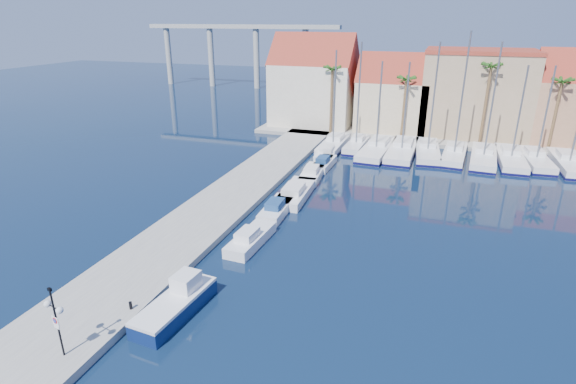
% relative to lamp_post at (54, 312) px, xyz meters
% --- Properties ---
extents(ground, '(260.00, 260.00, 0.00)m').
position_rel_lamp_post_xyz_m(ground, '(7.34, 6.88, -3.03)').
color(ground, black).
rests_on(ground, ground).
extents(quay_west, '(6.00, 77.00, 0.50)m').
position_rel_lamp_post_xyz_m(quay_west, '(-1.66, 20.38, -2.78)').
color(quay_west, gray).
rests_on(quay_west, ground).
extents(shore_north, '(54.00, 16.00, 0.50)m').
position_rel_lamp_post_xyz_m(shore_north, '(17.34, 54.88, -2.78)').
color(shore_north, gray).
rests_on(shore_north, ground).
extents(lamp_post, '(1.29, 0.56, 3.86)m').
position_rel_lamp_post_xyz_m(lamp_post, '(0.00, 0.00, 0.00)').
color(lamp_post, black).
rests_on(lamp_post, quay_west).
extents(bollard, '(0.18, 0.18, 0.46)m').
position_rel_lamp_post_xyz_m(bollard, '(0.74, 4.20, -2.31)').
color(bollard, black).
rests_on(bollard, quay_west).
extents(fishing_boat, '(2.43, 5.92, 2.02)m').
position_rel_lamp_post_xyz_m(fishing_boat, '(3.05, 5.34, -2.36)').
color(fishing_boat, '#0E2051').
rests_on(fishing_boat, ground).
extents(motorboat_west_0, '(2.08, 5.64, 1.40)m').
position_rel_lamp_post_xyz_m(motorboat_west_0, '(3.70, 14.39, -2.52)').
color(motorboat_west_0, white).
rests_on(motorboat_west_0, ground).
extents(motorboat_west_1, '(1.97, 5.66, 1.40)m').
position_rel_lamp_post_xyz_m(motorboat_west_1, '(3.60, 20.39, -2.52)').
color(motorboat_west_1, white).
rests_on(motorboat_west_1, ground).
extents(motorboat_west_2, '(2.67, 7.49, 1.40)m').
position_rel_lamp_post_xyz_m(motorboat_west_2, '(3.96, 24.52, -2.52)').
color(motorboat_west_2, white).
rests_on(motorboat_west_2, ground).
extents(motorboat_west_3, '(2.44, 6.16, 1.40)m').
position_rel_lamp_post_xyz_m(motorboat_west_3, '(3.92, 30.50, -2.52)').
color(motorboat_west_3, white).
rests_on(motorboat_west_3, ground).
extents(motorboat_west_4, '(1.81, 5.39, 1.40)m').
position_rel_lamp_post_xyz_m(motorboat_west_4, '(4.19, 34.28, -2.52)').
color(motorboat_west_4, white).
rests_on(motorboat_west_4, ground).
extents(motorboat_west_5, '(2.74, 6.99, 1.40)m').
position_rel_lamp_post_xyz_m(motorboat_west_5, '(3.45, 38.77, -2.52)').
color(motorboat_west_5, white).
rests_on(motorboat_west_5, ground).
extents(sailboat_0, '(2.67, 9.87, 12.32)m').
position_rel_lamp_post_xyz_m(sailboat_0, '(3.40, 42.57, -2.45)').
color(sailboat_0, white).
rests_on(sailboat_0, ground).
extents(sailboat_1, '(2.33, 8.11, 13.26)m').
position_rel_lamp_post_xyz_m(sailboat_1, '(6.27, 43.24, -2.39)').
color(sailboat_1, white).
rests_on(sailboat_1, ground).
extents(sailboat_2, '(3.83, 11.77, 11.22)m').
position_rel_lamp_post_xyz_m(sailboat_2, '(9.06, 42.20, -2.48)').
color(sailboat_2, white).
rests_on(sailboat_2, ground).
extents(sailboat_3, '(3.36, 11.84, 11.20)m').
position_rel_lamp_post_xyz_m(sailboat_3, '(12.09, 42.66, -2.48)').
color(sailboat_3, white).
rests_on(sailboat_3, ground).
extents(sailboat_4, '(3.57, 10.65, 13.41)m').
position_rel_lamp_post_xyz_m(sailboat_4, '(15.08, 43.18, -2.44)').
color(sailboat_4, white).
rests_on(sailboat_4, ground).
extents(sailboat_5, '(3.28, 9.67, 14.64)m').
position_rel_lamp_post_xyz_m(sailboat_5, '(18.25, 42.70, -2.41)').
color(sailboat_5, white).
rests_on(sailboat_5, ground).
extents(sailboat_6, '(3.57, 10.77, 13.56)m').
position_rel_lamp_post_xyz_m(sailboat_6, '(21.51, 42.76, -2.45)').
color(sailboat_6, white).
rests_on(sailboat_6, ground).
extents(sailboat_7, '(2.80, 10.57, 11.16)m').
position_rel_lamp_post_xyz_m(sailboat_7, '(24.47, 43.17, -2.47)').
color(sailboat_7, white).
rests_on(sailboat_7, ground).
extents(sailboat_8, '(3.22, 9.76, 11.18)m').
position_rel_lamp_post_xyz_m(sailboat_8, '(27.12, 43.51, -2.46)').
color(sailboat_8, white).
rests_on(sailboat_8, ground).
extents(sailboat_9, '(2.96, 10.35, 13.99)m').
position_rel_lamp_post_xyz_m(sailboat_9, '(30.44, 43.27, -2.43)').
color(sailboat_9, white).
rests_on(sailboat_9, ground).
extents(building_0, '(12.30, 9.00, 13.50)m').
position_rel_lamp_post_xyz_m(building_0, '(-2.66, 53.88, 3.49)').
color(building_0, beige).
rests_on(building_0, shore_north).
extents(building_1, '(10.30, 8.00, 11.00)m').
position_rel_lamp_post_xyz_m(building_1, '(9.34, 53.88, 2.26)').
color(building_1, beige).
rests_on(building_1, shore_north).
extents(building_2, '(14.20, 10.20, 11.50)m').
position_rel_lamp_post_xyz_m(building_2, '(20.34, 54.88, 3.22)').
color(building_2, tan).
rests_on(building_2, shore_north).
extents(building_3, '(10.30, 8.00, 12.00)m').
position_rel_lamp_post_xyz_m(building_3, '(32.34, 53.88, 2.83)').
color(building_3, '#AF7959').
rests_on(building_3, shore_north).
extents(palm_0, '(2.60, 2.60, 10.15)m').
position_rel_lamp_post_xyz_m(palm_0, '(1.34, 48.88, 6.05)').
color(palm_0, brown).
rests_on(palm_0, shore_north).
extents(palm_1, '(2.60, 2.60, 9.15)m').
position_rel_lamp_post_xyz_m(palm_1, '(11.34, 48.88, 5.10)').
color(palm_1, brown).
rests_on(palm_1, shore_north).
extents(palm_2, '(2.60, 2.60, 11.15)m').
position_rel_lamp_post_xyz_m(palm_2, '(21.34, 48.88, 6.98)').
color(palm_2, brown).
rests_on(palm_2, shore_north).
extents(palm_3, '(2.60, 2.60, 9.65)m').
position_rel_lamp_post_xyz_m(palm_3, '(29.34, 48.88, 5.57)').
color(palm_3, brown).
rests_on(palm_3, shore_north).
extents(viaduct, '(48.00, 2.20, 14.45)m').
position_rel_lamp_post_xyz_m(viaduct, '(-31.73, 88.88, 7.21)').
color(viaduct, '#9E9E99').
rests_on(viaduct, ground).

